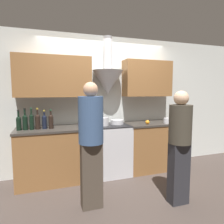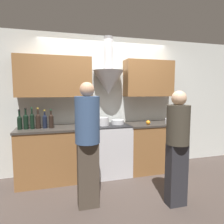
{
  "view_description": "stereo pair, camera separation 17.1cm",
  "coord_description": "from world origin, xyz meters",
  "px_view_note": "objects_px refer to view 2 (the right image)",
  "views": [
    {
      "loc": [
        -1.12,
        -3.11,
        1.55
      ],
      "look_at": [
        0.0,
        0.25,
        1.18
      ],
      "focal_mm": 32.0,
      "sensor_mm": 36.0,
      "label": 1
    },
    {
      "loc": [
        -0.96,
        -3.16,
        1.55
      ],
      "look_at": [
        0.0,
        0.25,
        1.18
      ],
      "focal_mm": 32.0,
      "sensor_mm": 36.0,
      "label": 2
    }
  ],
  "objects_px": {
    "orange_fruit": "(148,122)",
    "wine_bottle_0": "(20,122)",
    "wine_bottle_1": "(26,121)",
    "person_foreground_left": "(88,139)",
    "wine_bottle_3": "(38,120)",
    "stove_range": "(111,149)",
    "wine_bottle_2": "(32,120)",
    "wine_bottle_5": "(51,120)",
    "wine_bottle_4": "(45,121)",
    "mixing_bowl": "(118,122)",
    "person_foreground_right": "(177,143)",
    "stock_pot": "(103,121)",
    "saucepan": "(169,121)"
  },
  "relations": [
    {
      "from": "wine_bottle_4",
      "to": "person_foreground_left",
      "type": "bearing_deg",
      "value": -58.59
    },
    {
      "from": "wine_bottle_5",
      "to": "orange_fruit",
      "type": "bearing_deg",
      "value": -4.01
    },
    {
      "from": "person_foreground_left",
      "to": "orange_fruit",
      "type": "bearing_deg",
      "value": 32.61
    },
    {
      "from": "wine_bottle_0",
      "to": "wine_bottle_5",
      "type": "relative_size",
      "value": 1.02
    },
    {
      "from": "orange_fruit",
      "to": "person_foreground_right",
      "type": "bearing_deg",
      "value": -95.28
    },
    {
      "from": "saucepan",
      "to": "stove_range",
      "type": "bearing_deg",
      "value": 172.31
    },
    {
      "from": "saucepan",
      "to": "person_foreground_left",
      "type": "bearing_deg",
      "value": -154.53
    },
    {
      "from": "wine_bottle_3",
      "to": "orange_fruit",
      "type": "xyz_separation_m",
      "value": [
        1.94,
        -0.13,
        -0.1
      ]
    },
    {
      "from": "wine_bottle_4",
      "to": "mixing_bowl",
      "type": "bearing_deg",
      "value": 2.83
    },
    {
      "from": "stove_range",
      "to": "wine_bottle_5",
      "type": "bearing_deg",
      "value": -178.52
    },
    {
      "from": "wine_bottle_1",
      "to": "orange_fruit",
      "type": "relative_size",
      "value": 4.45
    },
    {
      "from": "wine_bottle_1",
      "to": "person_foreground_left",
      "type": "bearing_deg",
      "value": -47.22
    },
    {
      "from": "wine_bottle_1",
      "to": "person_foreground_right",
      "type": "height_order",
      "value": "person_foreground_right"
    },
    {
      "from": "wine_bottle_0",
      "to": "wine_bottle_2",
      "type": "height_order",
      "value": "wine_bottle_2"
    },
    {
      "from": "mixing_bowl",
      "to": "stock_pot",
      "type": "bearing_deg",
      "value": -170.04
    },
    {
      "from": "stove_range",
      "to": "wine_bottle_2",
      "type": "distance_m",
      "value": 1.47
    },
    {
      "from": "wine_bottle_3",
      "to": "person_foreground_right",
      "type": "xyz_separation_m",
      "value": [
        1.84,
        -1.23,
        -0.2
      ]
    },
    {
      "from": "wine_bottle_4",
      "to": "wine_bottle_5",
      "type": "height_order",
      "value": "wine_bottle_5"
    },
    {
      "from": "wine_bottle_0",
      "to": "person_foreground_left",
      "type": "bearing_deg",
      "value": -44.11
    },
    {
      "from": "stock_pot",
      "to": "person_foreground_left",
      "type": "bearing_deg",
      "value": -113.83
    },
    {
      "from": "stock_pot",
      "to": "wine_bottle_5",
      "type": "bearing_deg",
      "value": -178.4
    },
    {
      "from": "wine_bottle_3",
      "to": "stove_range",
      "type": "bearing_deg",
      "value": 0.68
    },
    {
      "from": "mixing_bowl",
      "to": "saucepan",
      "type": "relative_size",
      "value": 1.7
    },
    {
      "from": "wine_bottle_0",
      "to": "wine_bottle_2",
      "type": "relative_size",
      "value": 0.91
    },
    {
      "from": "wine_bottle_2",
      "to": "stock_pot",
      "type": "xyz_separation_m",
      "value": [
        1.19,
        0.03,
        -0.07
      ]
    },
    {
      "from": "saucepan",
      "to": "wine_bottle_5",
      "type": "bearing_deg",
      "value": 176.72
    },
    {
      "from": "wine_bottle_1",
      "to": "wine_bottle_3",
      "type": "relative_size",
      "value": 1.01
    },
    {
      "from": "wine_bottle_1",
      "to": "person_foreground_left",
      "type": "height_order",
      "value": "person_foreground_left"
    },
    {
      "from": "orange_fruit",
      "to": "wine_bottle_0",
      "type": "bearing_deg",
      "value": 176.73
    },
    {
      "from": "wine_bottle_4",
      "to": "orange_fruit",
      "type": "distance_m",
      "value": 1.84
    },
    {
      "from": "wine_bottle_2",
      "to": "stock_pot",
      "type": "height_order",
      "value": "wine_bottle_2"
    },
    {
      "from": "wine_bottle_0",
      "to": "stove_range",
      "type": "bearing_deg",
      "value": 0.8
    },
    {
      "from": "stove_range",
      "to": "mixing_bowl",
      "type": "distance_m",
      "value": 0.53
    },
    {
      "from": "mixing_bowl",
      "to": "saucepan",
      "type": "distance_m",
      "value": 0.99
    },
    {
      "from": "wine_bottle_2",
      "to": "orange_fruit",
      "type": "height_order",
      "value": "wine_bottle_2"
    },
    {
      "from": "wine_bottle_3",
      "to": "mixing_bowl",
      "type": "bearing_deg",
      "value": 2.69
    },
    {
      "from": "mixing_bowl",
      "to": "person_foreground_right",
      "type": "bearing_deg",
      "value": -71.33
    },
    {
      "from": "stove_range",
      "to": "orange_fruit",
      "type": "xyz_separation_m",
      "value": [
        0.69,
        -0.15,
        0.5
      ]
    },
    {
      "from": "wine_bottle_0",
      "to": "mixing_bowl",
      "type": "height_order",
      "value": "wine_bottle_0"
    },
    {
      "from": "person_foreground_right",
      "to": "wine_bottle_4",
      "type": "bearing_deg",
      "value": 144.74
    },
    {
      "from": "wine_bottle_3",
      "to": "stock_pot",
      "type": "relative_size",
      "value": 1.52
    },
    {
      "from": "wine_bottle_3",
      "to": "wine_bottle_5",
      "type": "relative_size",
      "value": 1.09
    },
    {
      "from": "stove_range",
      "to": "wine_bottle_0",
      "type": "height_order",
      "value": "wine_bottle_0"
    },
    {
      "from": "wine_bottle_0",
      "to": "wine_bottle_3",
      "type": "distance_m",
      "value": 0.28
    },
    {
      "from": "wine_bottle_0",
      "to": "stock_pot",
      "type": "xyz_separation_m",
      "value": [
        1.39,
        0.02,
        -0.06
      ]
    },
    {
      "from": "stock_pot",
      "to": "person_foreground_left",
      "type": "xyz_separation_m",
      "value": [
        -0.42,
        -0.95,
        -0.08
      ]
    },
    {
      "from": "wine_bottle_0",
      "to": "wine_bottle_5",
      "type": "bearing_deg",
      "value": -0.66
    },
    {
      "from": "wine_bottle_5",
      "to": "mixing_bowl",
      "type": "distance_m",
      "value": 1.2
    },
    {
      "from": "person_foreground_left",
      "to": "wine_bottle_3",
      "type": "bearing_deg",
      "value": 125.89
    },
    {
      "from": "wine_bottle_2",
      "to": "wine_bottle_3",
      "type": "bearing_deg",
      "value": 10.47
    }
  ]
}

